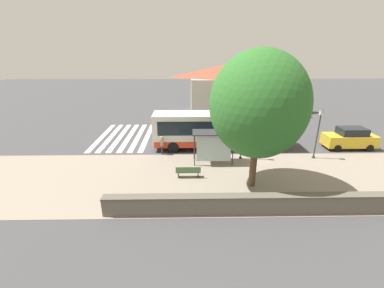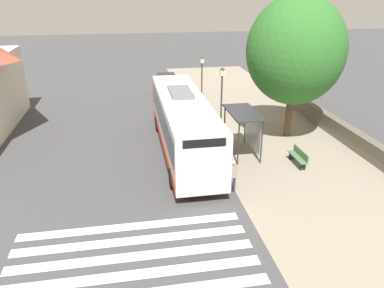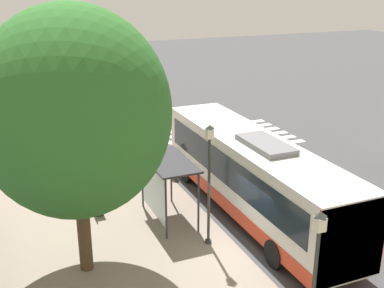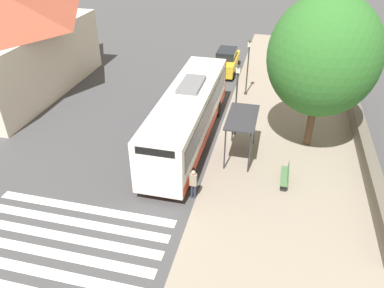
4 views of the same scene
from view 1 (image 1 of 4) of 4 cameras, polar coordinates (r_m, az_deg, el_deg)
name	(u,v)px [view 1 (image 1 of 4)]	position (r m, az deg, el deg)	size (l,w,h in m)	color
ground_plane	(248,154)	(23.07, 12.31, -2.24)	(120.00, 120.00, 0.00)	#424244
sidewalk_plaza	(262,178)	(19.14, 15.27, -7.39)	(9.00, 44.00, 0.02)	gray
crosswalk_stripes	(125,137)	(27.93, -14.72, 1.58)	(9.00, 5.25, 0.01)	silver
stone_wall	(283,204)	(15.55, 19.51, -12.41)	(0.60, 20.00, 1.15)	#6B6356
background_building	(239,87)	(37.61, 10.34, 12.44)	(6.82, 14.06, 7.16)	beige
bus	(220,129)	(23.65, 6.23, 3.37)	(2.66, 12.08, 3.50)	silver
bus_shelter	(213,138)	(20.16, 4.79, 1.33)	(1.62, 3.28, 2.59)	#2D2D33
pedestrian	(162,144)	(22.35, -6.73, 0.04)	(0.34, 0.22, 1.66)	#2D3347
bench	(188,172)	(18.39, -0.85, -6.14)	(0.40, 1.77, 0.88)	#4C7247
street_lamp_near	(318,130)	(23.29, 26.26, 2.89)	(0.28, 0.28, 4.26)	#2D332D
street_lamp_far	(242,127)	(21.13, 11.15, 3.63)	(0.28, 0.28, 4.64)	#2D332D
shade_tree	(259,105)	(16.18, 14.62, 8.41)	(6.00, 6.00, 8.83)	brown
parked_car_behind_bus	(350,138)	(27.71, 31.63, 1.07)	(1.92, 4.51, 1.97)	gold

